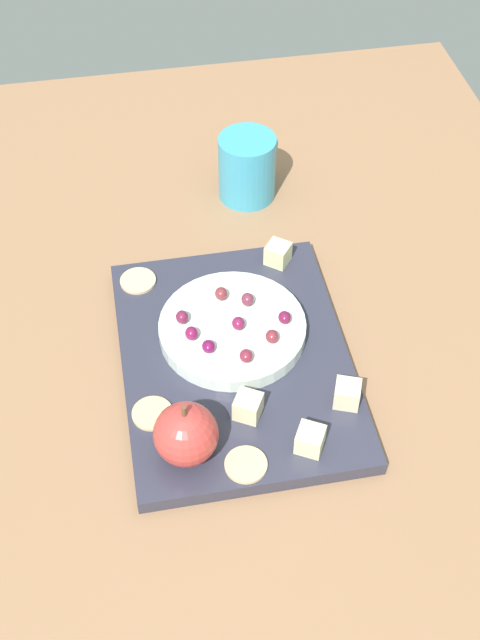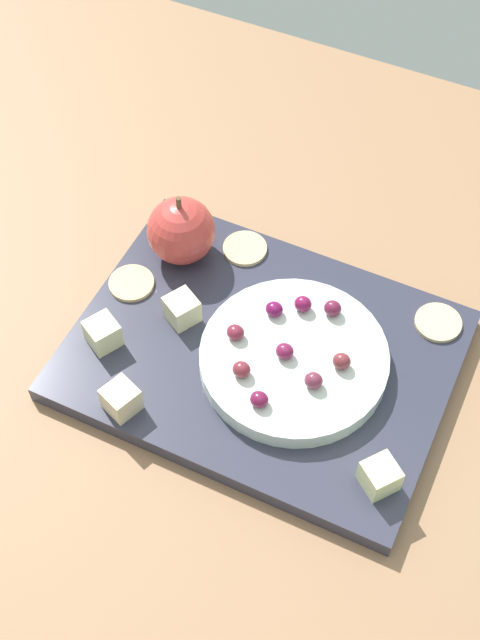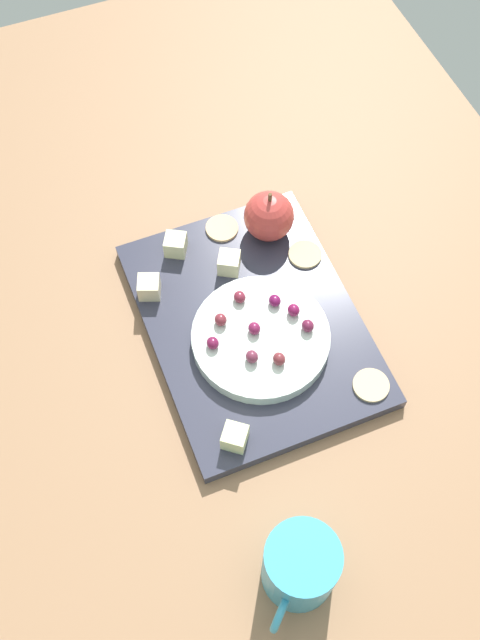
% 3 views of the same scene
% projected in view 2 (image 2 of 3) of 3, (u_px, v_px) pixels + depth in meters
% --- Properties ---
extents(table, '(1.34, 0.95, 0.05)m').
position_uv_depth(table, '(242.00, 375.00, 0.83)').
color(table, '#926A4A').
rests_on(table, ground).
extents(platter, '(0.35, 0.26, 0.02)m').
position_uv_depth(platter, '(262.00, 355.00, 0.81)').
color(platter, '#2F3040').
rests_on(platter, table).
extents(serving_dish, '(0.17, 0.17, 0.02)m').
position_uv_depth(serving_dish, '(294.00, 359.00, 0.78)').
color(serving_dish, silver).
rests_on(serving_dish, platter).
extents(apple_whole, '(0.07, 0.07, 0.07)m').
position_uv_depth(apple_whole, '(181.00, 231.00, 0.84)').
color(apple_whole, '#BA3A35').
rests_on(apple_whole, platter).
extents(apple_stem, '(0.01, 0.01, 0.01)m').
position_uv_depth(apple_stem, '(179.00, 203.00, 0.81)').
color(apple_stem, brown).
rests_on(apple_stem, apple_whole).
extents(cheese_cube_0, '(0.04, 0.04, 0.03)m').
position_uv_depth(cheese_cube_0, '(121.00, 399.00, 0.75)').
color(cheese_cube_0, beige).
rests_on(cheese_cube_0, platter).
extents(cheese_cube_1, '(0.04, 0.04, 0.03)m').
position_uv_depth(cheese_cube_1, '(380.00, 476.00, 0.71)').
color(cheese_cube_1, beige).
rests_on(cheese_cube_1, platter).
extents(cheese_cube_2, '(0.04, 0.04, 0.03)m').
position_uv_depth(cheese_cube_2, '(103.00, 333.00, 0.79)').
color(cheese_cube_2, beige).
rests_on(cheese_cube_2, platter).
extents(cheese_cube_3, '(0.04, 0.04, 0.03)m').
position_uv_depth(cheese_cube_3, '(182.00, 309.00, 0.81)').
color(cheese_cube_3, beige).
rests_on(cheese_cube_3, platter).
extents(cracker_0, '(0.04, 0.04, 0.00)m').
position_uv_depth(cracker_0, '(438.00, 323.00, 0.81)').
color(cracker_0, '#D9BC8B').
rests_on(cracker_0, platter).
extents(cracker_1, '(0.04, 0.04, 0.00)m').
position_uv_depth(cracker_1, '(131.00, 283.00, 0.84)').
color(cracker_1, '#E5BD87').
rests_on(cracker_1, platter).
extents(cracker_2, '(0.04, 0.04, 0.00)m').
position_uv_depth(cracker_2, '(245.00, 248.00, 0.87)').
color(cracker_2, '#D6BA84').
rests_on(cracker_2, platter).
extents(grape_0, '(0.02, 0.01, 0.02)m').
position_uv_depth(grape_0, '(333.00, 308.00, 0.79)').
color(grape_0, maroon).
rests_on(grape_0, serving_dish).
extents(grape_1, '(0.02, 0.01, 0.01)m').
position_uv_depth(grape_1, '(274.00, 309.00, 0.79)').
color(grape_1, '#661243').
rests_on(grape_1, serving_dish).
extents(grape_2, '(0.02, 0.01, 0.01)m').
position_uv_depth(grape_2, '(285.00, 350.00, 0.77)').
color(grape_2, maroon).
rests_on(grape_2, serving_dish).
extents(grape_3, '(0.02, 0.01, 0.02)m').
position_uv_depth(grape_3, '(303.00, 304.00, 0.80)').
color(grape_3, maroon).
rests_on(grape_3, serving_dish).
extents(grape_4, '(0.02, 0.01, 0.02)m').
position_uv_depth(grape_4, '(342.00, 361.00, 0.76)').
color(grape_4, maroon).
rests_on(grape_4, serving_dish).
extents(grape_5, '(0.02, 0.01, 0.01)m').
position_uv_depth(grape_5, '(238.00, 328.00, 0.78)').
color(grape_5, maroon).
rests_on(grape_5, serving_dish).
extents(grape_6, '(0.02, 0.01, 0.01)m').
position_uv_depth(grape_6, '(259.00, 399.00, 0.74)').
color(grape_6, maroon).
rests_on(grape_6, serving_dish).
extents(grape_7, '(0.02, 0.01, 0.02)m').
position_uv_depth(grape_7, '(314.00, 380.00, 0.75)').
color(grape_7, brown).
rests_on(grape_7, serving_dish).
extents(grape_8, '(0.02, 0.01, 0.01)m').
position_uv_depth(grape_8, '(241.00, 370.00, 0.76)').
color(grape_8, maroon).
rests_on(grape_8, serving_dish).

